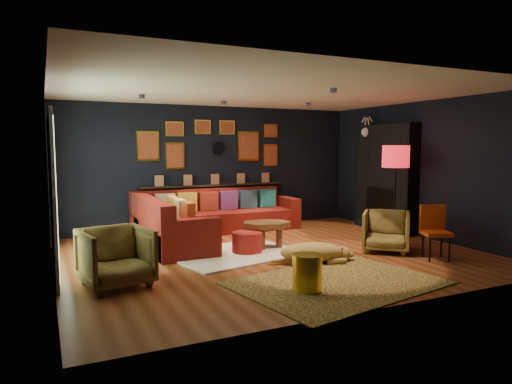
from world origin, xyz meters
name	(u,v)px	position (x,y,z in m)	size (l,w,h in m)	color
floor	(272,254)	(0.00, 0.00, 0.00)	(6.50, 6.50, 0.00)	brown
room_walls	(272,156)	(0.00, 0.00, 1.59)	(6.50, 6.50, 6.50)	black
sectional	(201,221)	(-0.61, 1.81, 0.32)	(3.41, 2.69, 0.86)	maroon
ledge	(215,185)	(0.00, 2.68, 0.92)	(3.20, 0.12, 0.04)	black
gallery_wall	(213,144)	(-0.01, 2.72, 1.81)	(3.15, 0.04, 1.02)	gold
sunburst_mirror	(218,149)	(0.10, 2.72, 1.70)	(0.47, 0.16, 0.47)	silver
fireplace	(385,181)	(3.09, 0.90, 1.02)	(0.31, 1.60, 2.20)	black
deer_head	(372,132)	(3.14, 1.40, 2.05)	(0.50, 0.28, 0.45)	white
sliding_door	(52,191)	(-3.22, 0.60, 1.10)	(0.06, 2.80, 2.20)	white
ceiling_spots	(251,99)	(0.00, 0.80, 2.56)	(3.30, 2.50, 0.06)	black
shag_rug	(235,254)	(-0.56, 0.20, 0.01)	(2.04, 1.48, 0.03)	white
leopard_rug	(338,283)	(0.02, -1.80, 0.01)	(2.54, 1.81, 0.01)	#BD9845
coffee_table	(267,227)	(0.11, 0.41, 0.37)	(1.00, 0.85, 0.43)	brown
pouf	(247,242)	(-0.35, 0.20, 0.19)	(0.49, 0.49, 0.32)	maroon
armchair_left	(116,254)	(-2.55, -0.73, 0.41)	(0.79, 0.74, 0.81)	#AF8D3F
armchair_right	(386,229)	(1.79, -0.66, 0.37)	(0.73, 0.68, 0.75)	#AF8D3F
gold_stool	(307,273)	(-0.50, -1.91, 0.22)	(0.36, 0.36, 0.45)	gold
orange_chair	(435,228)	(2.14, -1.36, 0.49)	(0.52, 0.52, 0.83)	black
floor_lamp	(396,160)	(2.50, -0.05, 1.49)	(0.48, 0.48, 1.76)	black
dog	(312,248)	(0.27, -0.78, 0.22)	(1.30, 0.64, 0.41)	tan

